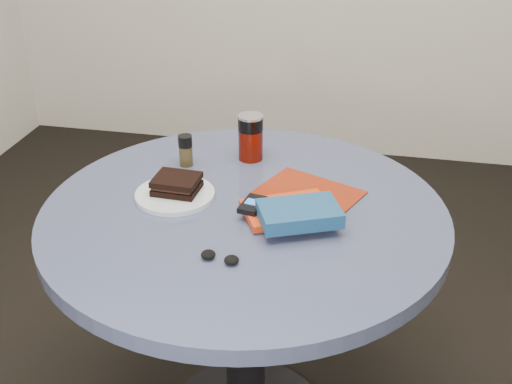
% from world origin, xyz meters
% --- Properties ---
extents(table, '(1.00, 1.00, 0.75)m').
position_xyz_m(table, '(0.00, 0.00, 0.59)').
color(table, black).
rests_on(table, ground).
extents(plate, '(0.26, 0.26, 0.01)m').
position_xyz_m(plate, '(-0.18, 0.02, 0.76)').
color(plate, silver).
rests_on(plate, table).
extents(sandwich, '(0.12, 0.10, 0.04)m').
position_xyz_m(sandwich, '(-0.18, 0.03, 0.78)').
color(sandwich, black).
rests_on(sandwich, plate).
extents(soda_can, '(0.09, 0.09, 0.13)m').
position_xyz_m(soda_can, '(-0.04, 0.28, 0.82)').
color(soda_can, '#5B0E04').
rests_on(soda_can, table).
extents(pepper_grinder, '(0.05, 0.05, 0.09)m').
position_xyz_m(pepper_grinder, '(-0.21, 0.20, 0.80)').
color(pepper_grinder, '#40351B').
rests_on(pepper_grinder, table).
extents(magazine, '(0.30, 0.27, 0.00)m').
position_xyz_m(magazine, '(0.14, 0.11, 0.75)').
color(magazine, maroon).
rests_on(magazine, table).
extents(red_book, '(0.25, 0.22, 0.02)m').
position_xyz_m(red_book, '(0.11, -0.01, 0.76)').
color(red_book, red).
rests_on(red_book, magazine).
extents(novel, '(0.22, 0.18, 0.04)m').
position_xyz_m(novel, '(0.14, -0.06, 0.79)').
color(novel, navy).
rests_on(novel, red_book).
extents(mp3_player, '(0.06, 0.09, 0.02)m').
position_xyz_m(mp3_player, '(0.03, -0.02, 0.78)').
color(mp3_player, black).
rests_on(mp3_player, red_book).
extents(headphones, '(0.09, 0.05, 0.02)m').
position_xyz_m(headphones, '(-0.00, -0.23, 0.76)').
color(headphones, black).
rests_on(headphones, table).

